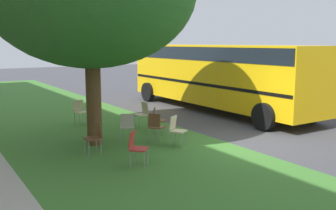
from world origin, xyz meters
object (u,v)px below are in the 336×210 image
(chair_2, at_px, (156,125))
(chair_1, at_px, (157,118))
(chair_3, at_px, (95,135))
(school_bus, at_px, (218,71))
(chair_6, at_px, (127,125))
(chair_5, at_px, (176,128))
(chair_7, at_px, (143,112))
(chair_4, at_px, (136,146))
(chair_0, at_px, (80,110))

(chair_2, bearing_deg, chair_1, -33.12)
(chair_3, xyz_separation_m, school_bus, (3.54, -7.21, 1.24))
(chair_2, height_order, chair_6, same)
(chair_5, bearing_deg, chair_7, -8.89)
(chair_4, bearing_deg, chair_6, -21.59)
(chair_4, xyz_separation_m, chair_7, (3.91, -2.34, 0.00))
(chair_7, bearing_deg, chair_2, 161.40)
(chair_1, bearing_deg, chair_2, 146.88)
(chair_2, bearing_deg, school_bus, -57.31)
(chair_3, distance_m, chair_4, 1.62)
(chair_0, relative_size, chair_4, 1.00)
(chair_1, xyz_separation_m, chair_4, (-2.69, 2.21, 0.00))
(chair_2, xyz_separation_m, chair_6, (0.48, 0.72, 0.00))
(chair_0, xyz_separation_m, chair_3, (-4.04, 1.04, 0.00))
(chair_3, height_order, school_bus, school_bus)
(chair_0, bearing_deg, chair_4, 173.75)
(chair_6, xyz_separation_m, chair_7, (1.63, -1.44, 0.00))
(chair_5, relative_size, chair_6, 1.00)
(chair_0, bearing_deg, chair_2, -165.15)
(chair_3, bearing_deg, chair_6, -61.70)
(chair_0, xyz_separation_m, chair_4, (-5.60, 0.61, 0.00))
(chair_3, relative_size, school_bus, 0.08)
(chair_2, height_order, chair_7, same)
(chair_2, height_order, chair_4, same)
(chair_2, height_order, chair_3, same)
(chair_5, bearing_deg, chair_1, -11.17)
(chair_7, bearing_deg, chair_3, 130.35)
(chair_1, height_order, chair_7, same)
(chair_0, distance_m, chair_5, 4.69)
(chair_1, relative_size, school_bus, 0.08)
(chair_3, relative_size, chair_4, 1.00)
(chair_0, height_order, chair_1, same)
(chair_2, distance_m, chair_3, 2.06)
(chair_2, relative_size, chair_5, 1.00)
(chair_2, distance_m, school_bus, 6.25)
(chair_0, distance_m, school_bus, 6.31)
(chair_2, distance_m, chair_5, 0.76)
(chair_3, distance_m, school_bus, 8.12)
(chair_5, relative_size, chair_7, 1.00)
(chair_1, xyz_separation_m, chair_5, (-1.61, 0.32, 0.00))
(chair_6, bearing_deg, chair_1, -72.35)
(chair_3, height_order, chair_6, same)
(chair_2, bearing_deg, chair_5, -158.98)
(chair_2, bearing_deg, chair_4, 137.75)
(chair_4, bearing_deg, chair_7, -30.89)
(school_bus, bearing_deg, chair_5, 129.41)
(chair_1, bearing_deg, chair_7, -5.84)
(chair_0, bearing_deg, chair_1, -151.20)
(chair_2, relative_size, school_bus, 0.08)
(chair_5, distance_m, school_bus, 6.44)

